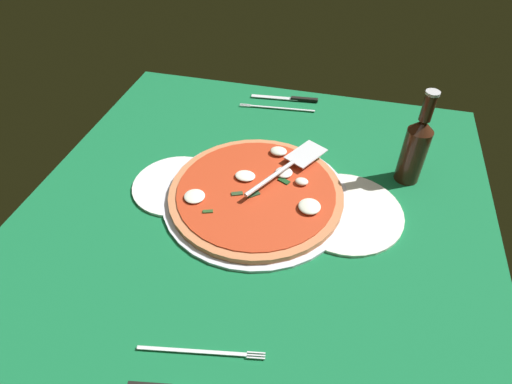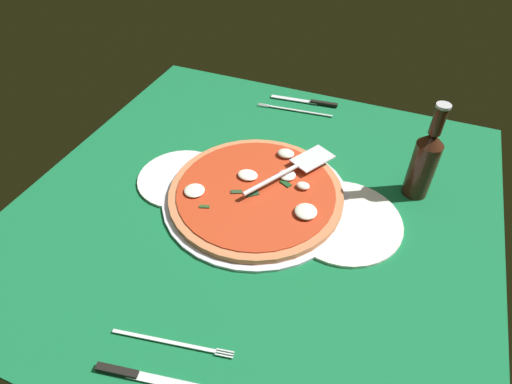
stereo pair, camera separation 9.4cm
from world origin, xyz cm
name	(u,v)px [view 2 (the right image)]	position (x,y,z in cm)	size (l,w,h in cm)	color
ground_plane	(257,206)	(0.00, 0.00, -0.40)	(102.01, 102.01, 0.80)	#146838
checker_pattern	(257,204)	(0.00, 0.00, 0.05)	(102.01, 102.01, 0.10)	silver
pizza_pan	(256,197)	(-0.89, 1.55, 0.60)	(41.82, 41.82, 1.00)	silver
dinner_plate_left	(182,178)	(-19.59, 0.80, 0.60)	(20.55, 20.55, 1.00)	white
dinner_plate_right	(344,221)	(19.23, 1.59, 0.60)	(24.69, 24.69, 1.00)	white
pizza	(257,192)	(-0.78, 1.67, 1.96)	(38.95, 38.95, 3.01)	#C7774B
pizza_server	(293,168)	(5.00, 9.89, 4.43)	(15.51, 23.71, 1.00)	silver
place_setting_near	(156,361)	(-1.63, -39.60, 0.44)	(22.50, 17.26, 1.40)	white
place_setting_far	(302,107)	(-2.63, 42.14, 0.46)	(21.90, 13.96, 1.40)	white
beer_bottle	(424,162)	(31.97, 16.70, 9.35)	(5.62, 5.62, 23.36)	#351B0F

